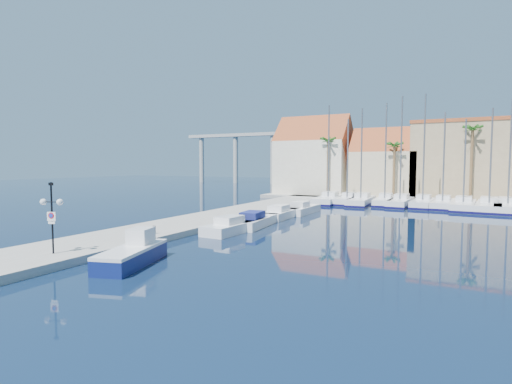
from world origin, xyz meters
TOP-DOWN VIEW (x-y plane):
  - ground at (0.00, 0.00)m, footprint 260.00×260.00m
  - quay_west at (-9.00, 13.50)m, footprint 6.00×77.00m
  - shore_north at (10.00, 48.00)m, footprint 54.00×16.00m
  - lamp_post at (-7.97, -4.72)m, footprint 1.34×0.71m
  - bollard at (-7.28, 2.99)m, footprint 0.23×0.23m
  - fishing_boat at (-3.51, -3.00)m, footprint 3.27×5.74m
  - motorboat_west_0 at (-3.88, 8.76)m, footprint 2.54×6.87m
  - motorboat_west_1 at (-3.75, 12.35)m, footprint 2.94×7.26m
  - motorboat_west_2 at (-3.90, 18.61)m, footprint 2.40×7.04m
  - motorboat_west_3 at (-3.27, 23.22)m, footprint 2.20×6.72m
  - sailboat_0 at (-3.97, 36.01)m, footprint 3.45×10.53m
  - sailboat_1 at (-1.29, 36.18)m, footprint 2.21×8.29m
  - sailboat_2 at (0.64, 36.03)m, footprint 2.94×9.87m
  - sailboat_3 at (3.65, 36.93)m, footprint 2.58×8.71m
  - sailboat_4 at (5.72, 36.46)m, footprint 2.70×9.07m
  - sailboat_5 at (8.49, 36.60)m, footprint 2.72×8.92m
  - sailboat_6 at (10.84, 36.48)m, footprint 2.76×8.75m
  - sailboat_7 at (13.18, 35.82)m, footprint 3.13×9.88m
  - sailboat_8 at (15.93, 35.90)m, footprint 3.59×10.59m
  - sailboat_9 at (17.85, 36.13)m, footprint 3.72×11.27m
  - building_0 at (-10.00, 47.00)m, footprint 12.30×9.00m
  - building_1 at (2.00, 47.00)m, footprint 10.30×8.00m
  - building_2 at (13.00, 48.00)m, footprint 14.20×10.20m
  - palm_0 at (-6.00, 42.00)m, footprint 2.60×2.60m
  - palm_1 at (4.00, 42.00)m, footprint 2.60×2.60m
  - palm_2 at (14.00, 42.00)m, footprint 2.60×2.60m
  - viaduct at (-39.07, 82.00)m, footprint 48.00×2.20m

SIDE VIEW (x-z plane):
  - ground at x=0.00m, z-range 0.00..0.00m
  - quay_west at x=-9.00m, z-range 0.00..0.50m
  - shore_north at x=10.00m, z-range 0.00..0.50m
  - motorboat_west_0 at x=-3.88m, z-range -0.19..1.21m
  - motorboat_west_3 at x=-3.27m, z-range -0.19..1.21m
  - motorboat_west_1 at x=-3.75m, z-range -0.19..1.21m
  - motorboat_west_2 at x=-3.90m, z-range -0.19..1.21m
  - sailboat_7 at x=13.18m, z-range -4.95..6.09m
  - sailboat_8 at x=15.93m, z-range -5.53..6.68m
  - sailboat_9 at x=17.85m, z-range -6.01..7.16m
  - sailboat_0 at x=-3.97m, z-range -6.32..7.51m
  - sailboat_2 at x=0.64m, z-range -5.96..7.15m
  - sailboat_6 at x=10.84m, z-range -5.45..6.66m
  - sailboat_1 at x=-1.29m, z-range -5.30..6.51m
  - sailboat_3 at x=3.65m, z-range -6.25..7.51m
  - fishing_boat at x=-3.51m, z-range -0.32..1.59m
  - sailboat_4 at x=5.72m, z-range -6.58..7.85m
  - sailboat_5 at x=8.49m, z-range -6.62..7.90m
  - bollard at x=-7.28m, z-range 0.50..1.07m
  - lamp_post at x=-7.97m, z-range 1.14..5.24m
  - building_1 at x=2.00m, z-range -0.20..10.80m
  - building_2 at x=13.00m, z-range 0.51..12.01m
  - building_0 at x=-10.00m, z-range -0.23..13.27m
  - palm_1 at x=4.00m, z-range 3.56..12.71m
  - palm_0 at x=-6.00m, z-range 4.00..14.15m
  - palm_2 at x=14.00m, z-range 4.44..15.59m
  - viaduct at x=-39.07m, z-range 3.02..17.47m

